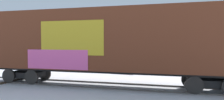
# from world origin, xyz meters

# --- Properties ---
(ground_plane) EXTENTS (260.00, 260.00, 0.00)m
(ground_plane) POSITION_xyz_m (0.00, 0.00, 0.00)
(ground_plane) COLOR silver
(track) EXTENTS (59.98, 5.37, 0.08)m
(track) POSITION_xyz_m (-1.96, -0.13, 0.04)
(track) COLOR #4C4742
(track) RESTS_ON ground_plane
(freight_car) EXTENTS (17.05, 3.82, 4.76)m
(freight_car) POSITION_xyz_m (0.06, -0.00, 2.73)
(freight_car) COLOR #5B2B19
(freight_car) RESTS_ON ground_plane
(hillside) EXTENTS (140.62, 35.81, 13.93)m
(hillside) POSITION_xyz_m (-0.05, 56.41, 4.60)
(hillside) COLOR silver
(hillside) RESTS_ON ground_plane
(parked_car_red) EXTENTS (4.62, 2.14, 1.64)m
(parked_car_red) POSITION_xyz_m (-5.86, 6.85, 0.84)
(parked_car_red) COLOR #B21E1E
(parked_car_red) RESTS_ON ground_plane
(parked_car_tan) EXTENTS (4.43, 2.16, 1.74)m
(parked_car_tan) POSITION_xyz_m (0.96, 7.11, 0.85)
(parked_car_tan) COLOR #9E8966
(parked_car_tan) RESTS_ON ground_plane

